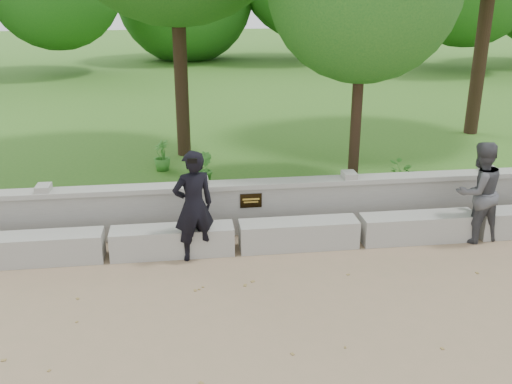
% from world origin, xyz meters
% --- Properties ---
extents(ground, '(80.00, 80.00, 0.00)m').
position_xyz_m(ground, '(0.00, 0.00, 0.00)').
color(ground, '#8D7256').
rests_on(ground, ground).
extents(lawn, '(40.00, 22.00, 0.25)m').
position_xyz_m(lawn, '(0.00, 14.00, 0.12)').
color(lawn, '#32661D').
rests_on(lawn, ground).
extents(concrete_bench, '(11.90, 0.45, 0.45)m').
position_xyz_m(concrete_bench, '(0.00, 1.90, 0.22)').
color(concrete_bench, '#A7A59E').
rests_on(concrete_bench, ground).
extents(parapet_wall, '(12.50, 0.35, 0.90)m').
position_xyz_m(parapet_wall, '(0.00, 2.60, 0.46)').
color(parapet_wall, '#9D9B95').
rests_on(parapet_wall, ground).
extents(man_main, '(0.72, 0.66, 1.73)m').
position_xyz_m(man_main, '(-0.66, 1.73, 0.86)').
color(man_main, black).
rests_on(man_main, ground).
extents(visitor_left, '(0.92, 0.78, 1.67)m').
position_xyz_m(visitor_left, '(3.92, 1.80, 0.84)').
color(visitor_left, '#45464B').
rests_on(visitor_left, ground).
extents(shrub_b, '(0.42, 0.45, 0.64)m').
position_xyz_m(shrub_b, '(-0.38, 4.46, 0.57)').
color(shrub_b, '#397C2A').
rests_on(shrub_b, lawn).
extents(shrub_c, '(0.65, 0.60, 0.61)m').
position_xyz_m(shrub_c, '(3.37, 3.53, 0.55)').
color(shrub_c, '#397C2A').
rests_on(shrub_c, lawn).
extents(shrub_d, '(0.48, 0.49, 0.65)m').
position_xyz_m(shrub_d, '(-1.23, 5.49, 0.58)').
color(shrub_d, '#397C2A').
rests_on(shrub_d, lawn).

